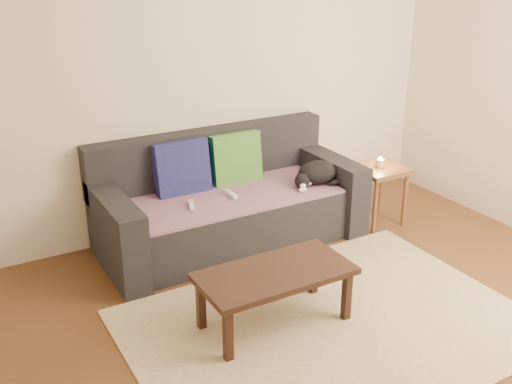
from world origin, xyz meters
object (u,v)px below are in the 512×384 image
coffee_table (275,278)px  wii_remote_b (231,194)px  wii_remote_a (191,205)px  cat (317,173)px  sofa (228,206)px  side_table (379,177)px

coffee_table → wii_remote_b: bearing=76.4°
wii_remote_a → wii_remote_b: bearing=-65.4°
coffee_table → cat: bearing=44.8°
cat → wii_remote_b: 0.75m
sofa → side_table: 1.34m
sofa → side_table: (1.29, -0.33, 0.12)m
wii_remote_a → wii_remote_b: same height
side_table → coffee_table: size_ratio=0.53×
cat → wii_remote_b: (-0.74, 0.11, -0.07)m
side_table → cat: bearing=169.3°
wii_remote_a → coffee_table: 1.08m
cat → coffee_table: size_ratio=0.49×
cat → coffee_table: (-1.01, -1.00, -0.19)m
sofa → coffee_table: sofa is taller
cat → coffee_table: 1.43m
wii_remote_b → coffee_table: 1.14m
cat → side_table: (0.58, -0.11, -0.10)m
side_table → coffee_table: side_table is taller
cat → wii_remote_a: bearing=-162.8°
side_table → coffee_table: 1.82m
side_table → coffee_table: bearing=-150.8°
wii_remote_b → side_table: side_table is taller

